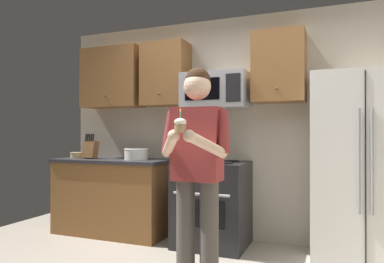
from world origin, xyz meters
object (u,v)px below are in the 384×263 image
(bowl_large_white, at_px, (136,154))
(person, at_px, (197,164))
(refrigerator, at_px, (363,169))
(bowl_small_colored, at_px, (77,155))
(cupcake, at_px, (180,125))
(microwave, at_px, (215,91))
(knife_block, at_px, (90,149))
(oven_range, at_px, (212,204))

(bowl_large_white, bearing_deg, person, -42.93)
(refrigerator, height_order, bowl_small_colored, refrigerator)
(bowl_large_white, xyz_separation_m, person, (1.21, -1.12, 0.00))
(bowl_large_white, bearing_deg, cupcake, -50.25)
(microwave, bearing_deg, refrigerator, -6.03)
(refrigerator, relative_size, bowl_large_white, 6.21)
(knife_block, xyz_separation_m, person, (1.84, -1.08, -0.04))
(oven_range, distance_m, bowl_large_white, 1.10)
(oven_range, relative_size, knife_block, 2.91)
(oven_range, xyz_separation_m, person, (0.24, -1.11, 0.53))
(person, bearing_deg, bowl_small_colored, 151.93)
(microwave, distance_m, knife_block, 1.75)
(refrigerator, relative_size, cupcake, 10.35)
(bowl_small_colored, xyz_separation_m, person, (2.08, -1.11, 0.04))
(person, bearing_deg, refrigerator, 40.34)
(knife_block, height_order, bowl_large_white, knife_block)
(oven_range, bearing_deg, bowl_large_white, 179.17)
(knife_block, bearing_deg, bowl_large_white, 3.95)
(knife_block, height_order, bowl_small_colored, knife_block)
(oven_range, xyz_separation_m, cupcake, (0.24, -1.44, 0.83))
(oven_range, xyz_separation_m, knife_block, (-1.60, -0.03, 0.57))
(person, bearing_deg, oven_range, 102.20)
(refrigerator, bearing_deg, knife_block, 179.82)
(bowl_small_colored, bearing_deg, oven_range, -0.01)
(cupcake, bearing_deg, bowl_large_white, 129.75)
(microwave, relative_size, bowl_large_white, 2.55)
(microwave, relative_size, bowl_small_colored, 4.69)
(bowl_small_colored, bearing_deg, cupcake, -34.66)
(knife_block, height_order, person, person)
(refrigerator, xyz_separation_m, bowl_large_white, (-2.47, 0.05, 0.09))
(bowl_large_white, height_order, cupcake, cupcake)
(refrigerator, xyz_separation_m, person, (-1.26, -1.07, 0.10))
(microwave, bearing_deg, cupcake, -81.25)
(knife_block, bearing_deg, refrigerator, -0.18)
(microwave, bearing_deg, bowl_large_white, -173.79)
(knife_block, relative_size, bowl_large_white, 1.10)
(microwave, distance_m, bowl_large_white, 1.22)
(bowl_small_colored, height_order, person, person)
(microwave, relative_size, knife_block, 2.31)
(oven_range, relative_size, bowl_small_colored, 5.91)
(oven_range, height_order, bowl_large_white, bowl_large_white)
(bowl_large_white, distance_m, bowl_small_colored, 0.87)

